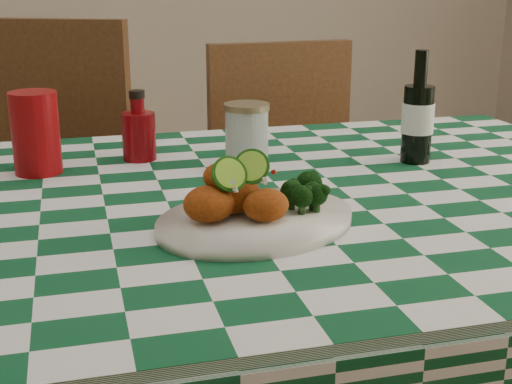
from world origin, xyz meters
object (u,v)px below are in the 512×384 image
object	(u,v)px
plate	(256,221)
wooden_chair_left	(24,223)
beer_bottle	(418,107)
ketchup_bottle	(138,125)
red_tumbler	(36,133)
wooden_chair_right	(302,219)
fried_chicken_pile	(242,187)
mason_jar	(247,135)

from	to	relation	value
plate	wooden_chair_left	distance (m)	1.02
beer_bottle	wooden_chair_left	distance (m)	1.08
ketchup_bottle	red_tumbler	bearing A→B (deg)	-165.27
red_tumbler	wooden_chair_left	size ratio (longest dim) A/B	0.15
red_tumbler	ketchup_bottle	distance (m)	0.20
plate	beer_bottle	size ratio (longest dim) A/B	1.43
wooden_chair_left	wooden_chair_right	xyz separation A→B (m)	(0.76, -0.06, -0.04)
red_tumbler	wooden_chair_left	world-z (taller)	wooden_chair_left
fried_chicken_pile	mason_jar	distance (m)	0.36
mason_jar	wooden_chair_left	bearing A→B (deg)	131.18
ketchup_bottle	mason_jar	distance (m)	0.22
red_tumbler	wooden_chair_right	xyz separation A→B (m)	(0.68, 0.44, -0.39)
plate	wooden_chair_left	xyz separation A→B (m)	(-0.40, 0.89, -0.28)
fried_chicken_pile	red_tumbler	world-z (taller)	red_tumbler
fried_chicken_pile	beer_bottle	bearing A→B (deg)	33.57
plate	mason_jar	bearing A→B (deg)	78.20
beer_bottle	wooden_chair_left	xyz separation A→B (m)	(-0.81, 0.61, -0.38)
ketchup_bottle	wooden_chair_left	world-z (taller)	wooden_chair_left
plate	ketchup_bottle	world-z (taller)	ketchup_bottle
plate	ketchup_bottle	distance (m)	0.47
ketchup_bottle	beer_bottle	xyz separation A→B (m)	(0.54, -0.16, 0.04)
mason_jar	beer_bottle	world-z (taller)	beer_bottle
wooden_chair_right	wooden_chair_left	bearing A→B (deg)	172.57
ketchup_bottle	beer_bottle	bearing A→B (deg)	-16.57
fried_chicken_pile	beer_bottle	world-z (taller)	beer_bottle
plate	ketchup_bottle	xyz separation A→B (m)	(-0.13, 0.44, 0.06)
red_tumbler	wooden_chair_right	bearing A→B (deg)	32.77
plate	red_tumbler	world-z (taller)	red_tumbler
ketchup_bottle	wooden_chair_right	distance (m)	0.73
wooden_chair_left	wooden_chair_right	world-z (taller)	wooden_chair_left
ketchup_bottle	wooden_chair_right	size ratio (longest dim) A/B	0.15
red_tumbler	plate	bearing A→B (deg)	-50.26
ketchup_bottle	plate	bearing A→B (deg)	-73.79
plate	fried_chicken_pile	bearing A→B (deg)	180.00
wooden_chair_right	ketchup_bottle	bearing A→B (deg)	-144.23
fried_chicken_pile	red_tumbler	bearing A→B (deg)	127.86
ketchup_bottle	mason_jar	world-z (taller)	ketchup_bottle
fried_chicken_pile	red_tumbler	size ratio (longest dim) A/B	0.92
fried_chicken_pile	wooden_chair_left	size ratio (longest dim) A/B	0.14
plate	wooden_chair_right	bearing A→B (deg)	66.91
plate	wooden_chair_left	bearing A→B (deg)	114.32
fried_chicken_pile	ketchup_bottle	bearing A→B (deg)	103.66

